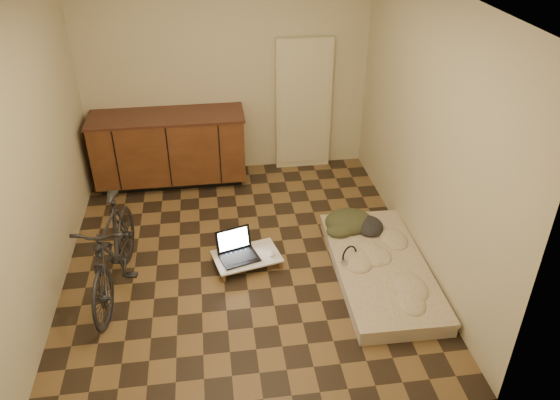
{
  "coord_description": "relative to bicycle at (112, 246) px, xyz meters",
  "views": [
    {
      "loc": [
        -0.25,
        -4.46,
        3.43
      ],
      "look_at": [
        0.4,
        0.19,
        0.55
      ],
      "focal_mm": 35.0,
      "sensor_mm": 36.0,
      "label": 1
    }
  ],
  "objects": [
    {
      "name": "clothing_pile",
      "position": [
        2.4,
        0.5,
        -0.24
      ],
      "size": [
        0.55,
        0.46,
        0.22
      ],
      "primitive_type": null,
      "rotation": [
        0.0,
        0.0,
        -0.02
      ],
      "color": "#343921",
      "rests_on": "futon"
    },
    {
      "name": "appliance_panel",
      "position": [
        2.15,
        2.25,
        0.35
      ],
      "size": [
        0.7,
        0.1,
        1.7
      ],
      "primitive_type": "cube",
      "color": "beige",
      "rests_on": "ground"
    },
    {
      "name": "cabinets",
      "position": [
        0.45,
        2.02,
        -0.04
      ],
      "size": [
        1.84,
        0.62,
        0.91
      ],
      "color": "black",
      "rests_on": "ground"
    },
    {
      "name": "headphones",
      "position": [
        2.2,
        -0.08,
        -0.27
      ],
      "size": [
        0.3,
        0.29,
        0.15
      ],
      "primitive_type": null,
      "rotation": [
        0.0,
        0.0,
        0.59
      ],
      "color": "black",
      "rests_on": "futon"
    },
    {
      "name": "futon",
      "position": [
        2.5,
        -0.15,
        -0.42
      ],
      "size": [
        0.9,
        1.82,
        0.15
      ],
      "rotation": [
        0.0,
        0.0,
        -0.02
      ],
      "color": "#C1B29A",
      "rests_on": "ground"
    },
    {
      "name": "bicycle",
      "position": [
        0.0,
        0.0,
        0.0
      ],
      "size": [
        0.63,
        1.59,
        1.0
      ],
      "primitive_type": "imported",
      "rotation": [
        0.0,
        0.0,
        -0.11
      ],
      "color": "black",
      "rests_on": "ground"
    },
    {
      "name": "mouse",
      "position": [
        1.47,
        0.19,
        -0.38
      ],
      "size": [
        0.08,
        0.12,
        0.04
      ],
      "primitive_type": "ellipsoid",
      "rotation": [
        0.0,
        0.0,
        -0.16
      ],
      "color": "white",
      "rests_on": "lap_desk"
    },
    {
      "name": "room_shell",
      "position": [
        1.2,
        0.31,
        0.8
      ],
      "size": [
        3.5,
        4.0,
        2.6
      ],
      "color": "brown",
      "rests_on": "ground"
    },
    {
      "name": "laptop",
      "position": [
        1.13,
        0.22,
        -0.34
      ],
      "size": [
        0.44,
        0.42,
        0.25
      ],
      "rotation": [
        0.0,
        0.0,
        0.29
      ],
      "color": "black",
      "rests_on": "lap_desk"
    },
    {
      "name": "lap_desk",
      "position": [
        1.23,
        0.21,
        -0.41
      ],
      "size": [
        0.72,
        0.55,
        0.11
      ],
      "rotation": [
        0.0,
        0.0,
        0.22
      ],
      "color": "brown",
      "rests_on": "ground"
    }
  ]
}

